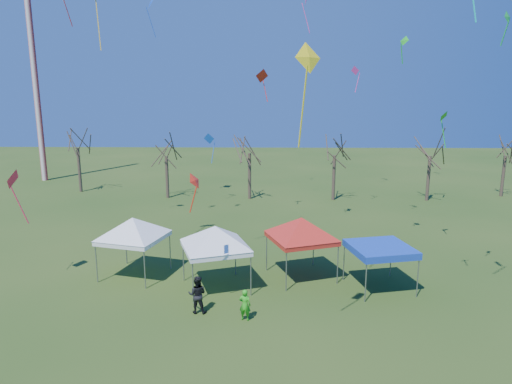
% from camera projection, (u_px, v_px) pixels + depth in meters
% --- Properties ---
extents(ground, '(140.00, 140.00, 0.00)m').
position_uv_depth(ground, '(280.00, 310.00, 22.41)').
color(ground, '#274416').
rests_on(ground, ground).
extents(radio_mast, '(0.70, 0.70, 25.00)m').
position_uv_depth(radio_mast, '(35.00, 76.00, 53.63)').
color(radio_mast, silver).
rests_on(radio_mast, ground).
extents(tree_0, '(3.83, 3.83, 8.44)m').
position_uv_depth(tree_0, '(76.00, 132.00, 48.27)').
color(tree_0, '#3D2D21').
rests_on(tree_0, ground).
extents(tree_1, '(3.42, 3.42, 7.54)m').
position_uv_depth(tree_1, '(166.00, 141.00, 45.52)').
color(tree_1, '#3D2D21').
rests_on(tree_1, ground).
extents(tree_2, '(3.71, 3.71, 8.18)m').
position_uv_depth(tree_2, '(249.00, 137.00, 44.97)').
color(tree_2, '#3D2D21').
rests_on(tree_2, ground).
extents(tree_3, '(3.59, 3.59, 7.91)m').
position_uv_depth(tree_3, '(335.00, 139.00, 44.50)').
color(tree_3, '#3D2D21').
rests_on(tree_3, ground).
extents(tree_4, '(3.58, 3.58, 7.89)m').
position_uv_depth(tree_4, '(431.00, 140.00, 44.26)').
color(tree_4, '#3D2D21').
rests_on(tree_4, ground).
extents(tree_5, '(3.39, 3.39, 7.46)m').
position_uv_depth(tree_5, '(507.00, 141.00, 46.16)').
color(tree_5, '#3D2D21').
rests_on(tree_5, ground).
extents(tent_white_west, '(4.42, 4.42, 4.04)m').
position_uv_depth(tent_white_west, '(133.00, 222.00, 26.02)').
color(tent_white_west, gray).
rests_on(tent_white_west, ground).
extents(tent_white_mid, '(4.36, 4.36, 4.06)m').
position_uv_depth(tent_white_mid, '(215.00, 230.00, 24.29)').
color(tent_white_mid, gray).
rests_on(tent_white_mid, ground).
extents(tent_red, '(4.39, 4.39, 4.12)m').
position_uv_depth(tent_red, '(302.00, 222.00, 25.78)').
color(tent_red, gray).
rests_on(tent_red, ground).
extents(tent_blue, '(3.70, 3.70, 2.43)m').
position_uv_depth(tent_blue, '(380.00, 249.00, 24.45)').
color(tent_blue, gray).
rests_on(tent_blue, ground).
extents(person_green, '(0.62, 0.48, 1.52)m').
position_uv_depth(person_green, '(245.00, 305.00, 21.26)').
color(person_green, green).
rests_on(person_green, ground).
extents(person_dark, '(0.94, 0.75, 1.86)m').
position_uv_depth(person_dark, '(197.00, 295.00, 21.96)').
color(person_dark, black).
rests_on(person_dark, ground).
extents(kite_13, '(1.19, 0.91, 2.87)m').
position_uv_depth(kite_13, '(209.00, 139.00, 43.44)').
color(kite_13, blue).
rests_on(kite_13, ground).
extents(kite_2, '(1.27, 1.59, 3.45)m').
position_uv_depth(kite_2, '(151.00, 3.00, 39.15)').
color(kite_2, blue).
rests_on(kite_2, ground).
extents(kite_14, '(0.87, 1.22, 3.16)m').
position_uv_depth(kite_14, '(12.00, 179.00, 24.16)').
color(kite_14, red).
rests_on(kite_14, ground).
extents(kite_1, '(0.72, 0.92, 1.81)m').
position_uv_depth(kite_1, '(195.00, 181.00, 20.34)').
color(kite_1, red).
rests_on(kite_1, ground).
extents(kite_18, '(0.60, 0.69, 1.65)m').
position_uv_depth(kite_18, '(404.00, 42.00, 27.31)').
color(kite_18, green).
rests_on(kite_18, ground).
extents(kite_9, '(0.59, 0.53, 1.54)m').
position_uv_depth(kite_9, '(508.00, 18.00, 20.47)').
color(kite_9, '#179532').
rests_on(kite_9, ground).
extents(kite_17, '(0.91, 0.92, 2.48)m').
position_uv_depth(kite_17, '(443.00, 117.00, 29.05)').
color(kite_17, green).
rests_on(kite_17, ground).
extents(kite_11, '(1.31, 1.14, 2.62)m').
position_uv_depth(kite_11, '(262.00, 76.00, 36.36)').
color(kite_11, red).
rests_on(kite_11, ground).
extents(kite_19, '(0.82, 0.83, 2.22)m').
position_uv_depth(kite_19, '(355.00, 71.00, 38.38)').
color(kite_19, '#F135A7').
rests_on(kite_19, ground).
extents(kite_5, '(1.12, 0.92, 3.59)m').
position_uv_depth(kite_5, '(308.00, 59.00, 15.40)').
color(kite_5, yellow).
rests_on(kite_5, ground).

